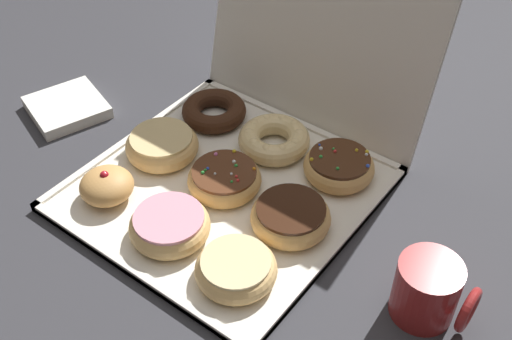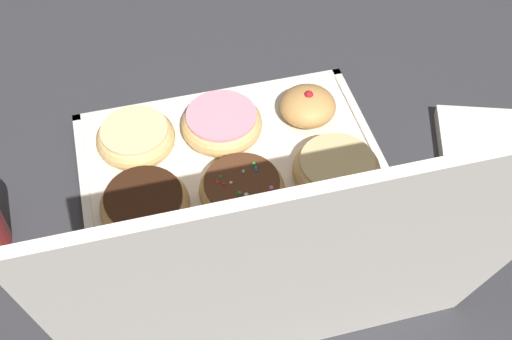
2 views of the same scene
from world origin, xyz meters
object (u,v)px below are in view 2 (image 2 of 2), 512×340
(sprinkle_donut_4, at_px, (244,189))
(napkin_stack, at_px, (483,143))
(pink_frosted_donut_1, at_px, (224,123))
(glazed_ring_donut_2, at_px, (136,137))
(jelly_filled_donut_0, at_px, (308,106))
(glazed_ring_donut_3, at_px, (336,169))
(chocolate_cake_ring_donut_6, at_px, (365,248))
(sprinkle_donut_8, at_px, (163,294))
(cruller_donut_7, at_px, (262,267))
(donut_box, at_px, (242,200))
(chocolate_frosted_donut_5, at_px, (145,204))

(sprinkle_donut_4, relative_size, napkin_stack, 0.92)
(pink_frosted_donut_1, height_order, glazed_ring_donut_2, pink_frosted_donut_1)
(sprinkle_donut_4, bearing_deg, jelly_filled_donut_0, -135.54)
(glazed_ring_donut_2, bearing_deg, glazed_ring_donut_3, 153.65)
(pink_frosted_donut_1, bearing_deg, chocolate_cake_ring_donut_6, 116.22)
(glazed_ring_donut_2, bearing_deg, sprinkle_donut_8, 89.32)
(glazed_ring_donut_3, distance_m, napkin_stack, 0.23)
(pink_frosted_donut_1, height_order, chocolate_cake_ring_donut_6, pink_frosted_donut_1)
(chocolate_cake_ring_donut_6, xyz_separation_m, cruller_donut_7, (0.13, -0.00, 0.00))
(sprinkle_donut_4, height_order, napkin_stack, sprinkle_donut_4)
(sprinkle_donut_4, xyz_separation_m, sprinkle_donut_8, (0.13, 0.13, 0.00))
(jelly_filled_donut_0, xyz_separation_m, pink_frosted_donut_1, (0.13, -0.00, -0.00))
(sprinkle_donut_4, bearing_deg, sprinkle_donut_8, 44.87)
(glazed_ring_donut_2, distance_m, sprinkle_donut_8, 0.26)
(donut_box, relative_size, sprinkle_donut_8, 3.72)
(pink_frosted_donut_1, relative_size, sprinkle_donut_4, 1.02)
(jelly_filled_donut_0, xyz_separation_m, chocolate_frosted_donut_5, (0.26, 0.12, -0.00))
(jelly_filled_donut_0, relative_size, glazed_ring_donut_2, 0.74)
(donut_box, xyz_separation_m, glazed_ring_donut_3, (-0.13, -0.00, 0.02))
(glazed_ring_donut_2, height_order, napkin_stack, glazed_ring_donut_2)
(pink_frosted_donut_1, height_order, glazed_ring_donut_3, same)
(glazed_ring_donut_3, bearing_deg, chocolate_frosted_donut_5, -1.04)
(pink_frosted_donut_1, xyz_separation_m, sprinkle_donut_4, (0.00, 0.13, -0.00))
(sprinkle_donut_8, bearing_deg, chocolate_cake_ring_donut_6, -179.17)
(jelly_filled_donut_0, height_order, glazed_ring_donut_3, jelly_filled_donut_0)
(jelly_filled_donut_0, relative_size, glazed_ring_donut_3, 0.69)
(chocolate_frosted_donut_5, relative_size, chocolate_cake_ring_donut_6, 1.04)
(jelly_filled_donut_0, relative_size, cruller_donut_7, 0.69)
(glazed_ring_donut_3, bearing_deg, sprinkle_donut_8, 26.87)
(donut_box, distance_m, napkin_stack, 0.36)
(cruller_donut_7, distance_m, napkin_stack, 0.39)
(pink_frosted_donut_1, xyz_separation_m, glazed_ring_donut_2, (0.13, -0.00, -0.00))
(sprinkle_donut_4, bearing_deg, glazed_ring_donut_3, -178.97)
(pink_frosted_donut_1, distance_m, napkin_stack, 0.37)
(jelly_filled_donut_0, xyz_separation_m, sprinkle_donut_4, (0.13, 0.12, -0.00))
(chocolate_cake_ring_donut_6, bearing_deg, jelly_filled_donut_0, -90.68)
(glazed_ring_donut_3, bearing_deg, jelly_filled_donut_0, -88.93)
(napkin_stack, bearing_deg, jelly_filled_donut_0, -26.25)
(cruller_donut_7, distance_m, sprinkle_donut_8, 0.12)
(glazed_ring_donut_2, xyz_separation_m, chocolate_cake_ring_donut_6, (-0.25, 0.25, -0.00))
(sprinkle_donut_4, bearing_deg, cruller_donut_7, 86.34)
(donut_box, relative_size, pink_frosted_donut_1, 3.57)
(sprinkle_donut_4, relative_size, sprinkle_donut_8, 1.02)
(sprinkle_donut_8, bearing_deg, cruller_donut_7, -176.96)
(glazed_ring_donut_2, distance_m, glazed_ring_donut_3, 0.29)
(glazed_ring_donut_3, height_order, chocolate_frosted_donut_5, same)
(sprinkle_donut_8, bearing_deg, pink_frosted_donut_1, -117.18)
(donut_box, distance_m, sprinkle_donut_8, 0.18)
(glazed_ring_donut_3, height_order, cruller_donut_7, same)
(jelly_filled_donut_0, bearing_deg, glazed_ring_donut_3, 91.07)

